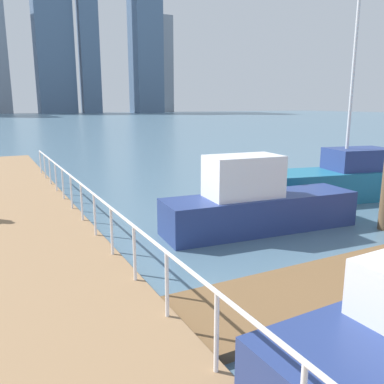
% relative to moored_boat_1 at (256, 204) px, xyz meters
% --- Properties ---
extents(ground_plane, '(300.00, 300.00, 0.00)m').
position_rel_moored_boat_1_xyz_m(ground_plane, '(-1.40, 8.37, -0.79)').
color(ground_plane, slate).
extents(floating_dock, '(10.54, 2.00, 0.18)m').
position_rel_moored_boat_1_xyz_m(floating_dock, '(0.37, -3.88, -0.70)').
color(floating_dock, brown).
rests_on(floating_dock, ground_plane).
extents(boardwalk_railing, '(0.06, 28.03, 1.08)m').
position_rel_moored_boat_1_xyz_m(boardwalk_railing, '(-4.55, -3.19, 0.44)').
color(boardwalk_railing, white).
rests_on(boardwalk_railing, boardwalk).
extents(dock_piling_2, '(0.32, 0.32, 1.92)m').
position_rel_moored_boat_1_xyz_m(dock_piling_2, '(1.63, 1.29, 0.17)').
color(dock_piling_2, brown).
rests_on(dock_piling_2, ground_plane).
extents(moored_boat_1, '(5.92, 2.00, 2.21)m').
position_rel_moored_boat_1_xyz_m(moored_boat_1, '(0.00, 0.00, 0.00)').
color(moored_boat_1, navy).
rests_on(moored_boat_1, ground_plane).
extents(moored_boat_3, '(7.71, 3.38, 9.04)m').
position_rel_moored_boat_1_xyz_m(moored_boat_3, '(5.52, 1.70, -0.05)').
color(moored_boat_3, '#1E6B8C').
rests_on(moored_boat_3, ground_plane).
extents(skyline_tower_3, '(14.00, 8.48, 58.36)m').
position_rel_moored_boat_1_xyz_m(skyline_tower_3, '(19.86, 155.68, 28.39)').
color(skyline_tower_3, slate).
rests_on(skyline_tower_3, ground_plane).
extents(skyline_tower_4, '(7.95, 10.98, 69.01)m').
position_rel_moored_boat_1_xyz_m(skyline_tower_4, '(32.65, 154.51, 33.71)').
color(skyline_tower_4, slate).
rests_on(skyline_tower_4, ground_plane).
extents(skyline_tower_5, '(12.07, 10.31, 47.70)m').
position_rel_moored_boat_1_xyz_m(skyline_tower_5, '(53.72, 148.08, 23.06)').
color(skyline_tower_5, slate).
rests_on(skyline_tower_5, ground_plane).
extents(skyline_tower_6, '(7.19, 13.87, 40.32)m').
position_rel_moored_boat_1_xyz_m(skyline_tower_6, '(66.43, 163.16, 19.37)').
color(skyline_tower_6, '#8C939E').
rests_on(skyline_tower_6, ground_plane).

